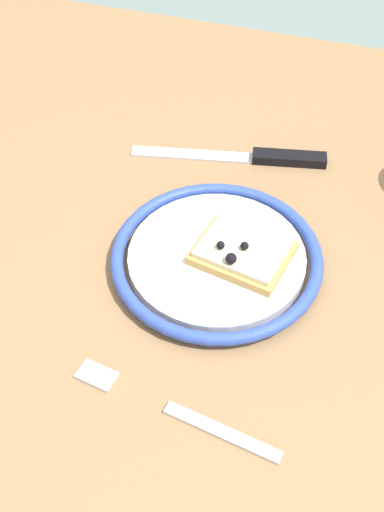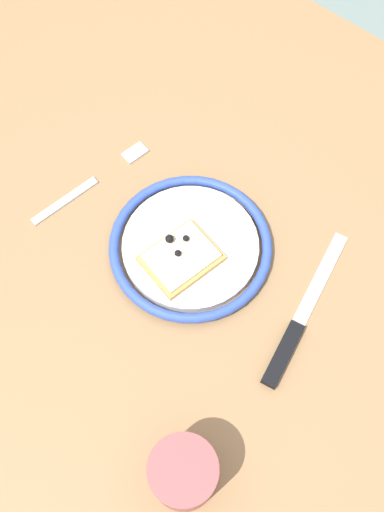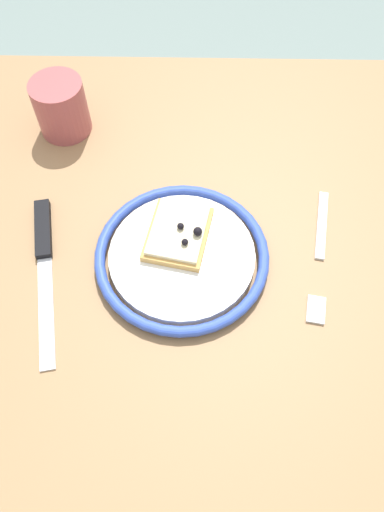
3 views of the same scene
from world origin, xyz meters
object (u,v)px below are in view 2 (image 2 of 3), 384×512
object	(u,v)px
knife	(294,333)
fork	(92,182)
dining_table	(190,239)
cup	(183,473)
pizza_slice_near	(181,257)
plate	(190,246)

from	to	relation	value
knife	fork	size ratio (longest dim) A/B	1.19
dining_table	knife	xyz separation A→B (m)	(0.22, -0.06, 0.10)
fork	dining_table	bearing A→B (deg)	23.36
knife	cup	xyz separation A→B (m)	(0.00, -0.22, 0.04)
pizza_slice_near	knife	distance (m)	0.18
fork	cup	xyz separation A→B (m)	(0.36, -0.22, 0.04)
knife	pizza_slice_near	bearing A→B (deg)	-174.23
fork	cup	world-z (taller)	cup
plate	dining_table	bearing A→B (deg)	130.56
plate	fork	size ratio (longest dim) A/B	1.11
plate	pizza_slice_near	world-z (taller)	pizza_slice_near
dining_table	plate	world-z (taller)	plate
pizza_slice_near	cup	xyz separation A→B (m)	(0.18, -0.21, 0.02)
pizza_slice_near	knife	size ratio (longest dim) A/B	0.45
knife	cup	distance (m)	0.23
pizza_slice_near	knife	world-z (taller)	pizza_slice_near
dining_table	fork	distance (m)	0.18
plate	pizza_slice_near	bearing A→B (deg)	-78.82
pizza_slice_near	cup	world-z (taller)	cup
cup	plate	bearing A→B (deg)	128.43
plate	knife	size ratio (longest dim) A/B	0.94
dining_table	pizza_slice_near	xyz separation A→B (m)	(0.05, -0.08, 0.12)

